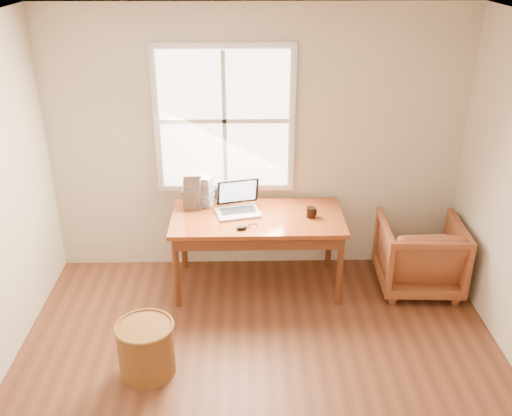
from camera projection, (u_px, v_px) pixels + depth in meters
The scene contains 11 objects.
room_shell at pixel (260, 250), 3.58m from camera, with size 4.04×4.54×2.64m.
desk at pixel (258, 218), 5.31m from camera, with size 1.60×0.80×0.04m, color brown.
armchair at pixel (419, 254), 5.45m from camera, with size 0.75×0.77×0.70m, color brown.
wicker_stool at pixel (146, 349), 4.40m from camera, with size 0.43×0.43×0.43m, color brown.
laptop at pixel (238, 199), 5.28m from camera, with size 0.40×0.42×0.30m, color #AAACB1, non-canonical shape.
mouse at pixel (242, 228), 5.05m from camera, with size 0.10×0.06×0.03m, color black.
coffee_mug at pixel (311, 212), 5.26m from camera, with size 0.08×0.08×0.09m, color black.
cd_stack_a at pixel (204, 191), 5.45m from camera, with size 0.15×0.14×0.30m, color silver.
cd_stack_b at pixel (190, 199), 5.40m from camera, with size 0.13×0.11×0.20m, color #26272B.
cd_stack_c at pixel (193, 191), 5.40m from camera, with size 0.15×0.14×0.35m, color #A9A8B6.
cd_stack_d at pixel (225, 193), 5.56m from camera, with size 0.14×0.12×0.17m, color silver.
Camera 1 is at (-0.12, -2.96, 3.09)m, focal length 40.00 mm.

